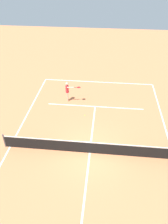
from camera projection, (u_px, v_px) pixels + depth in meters
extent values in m
plane|color=#D37A4C|center=(90.00, 153.00, 14.93)|extent=(60.00, 60.00, 0.00)
cube|color=white|center=(98.00, 82.00, 23.04)|extent=(10.95, 0.10, 0.01)
cube|color=white|center=(10.00, 147.00, 15.40)|extent=(0.10, 20.05, 0.01)
cube|color=white|center=(95.00, 106.00, 19.39)|extent=(8.21, 0.10, 0.01)
cube|color=white|center=(90.00, 153.00, 14.93)|extent=(0.10, 11.03, 0.01)
cylinder|color=#4C4C51|center=(4.00, 141.00, 15.11)|extent=(0.10, 0.10, 1.07)
cube|color=black|center=(90.00, 148.00, 14.67)|extent=(11.55, 0.03, 0.91)
cube|color=white|center=(90.00, 142.00, 14.39)|extent=(11.55, 0.04, 0.06)
cylinder|color=beige|center=(68.00, 96.00, 20.01)|extent=(0.12, 0.12, 0.84)
cylinder|color=beige|center=(67.00, 97.00, 19.85)|extent=(0.12, 0.12, 0.84)
cylinder|color=red|center=(67.00, 89.00, 19.49)|extent=(0.28, 0.28, 0.66)
sphere|color=beige|center=(67.00, 84.00, 19.19)|extent=(0.24, 0.24, 0.24)
cylinder|color=beige|center=(67.00, 88.00, 19.62)|extent=(0.09, 0.09, 0.59)
cylinder|color=beige|center=(70.00, 88.00, 19.20)|extent=(0.59, 0.16, 0.09)
cylinder|color=black|center=(75.00, 87.00, 19.21)|extent=(0.26, 0.07, 0.04)
ellipsoid|color=red|center=(79.00, 87.00, 19.21)|extent=(0.35, 0.32, 0.04)
sphere|color=#CCE033|center=(85.00, 115.00, 18.31)|extent=(0.07, 0.07, 0.07)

